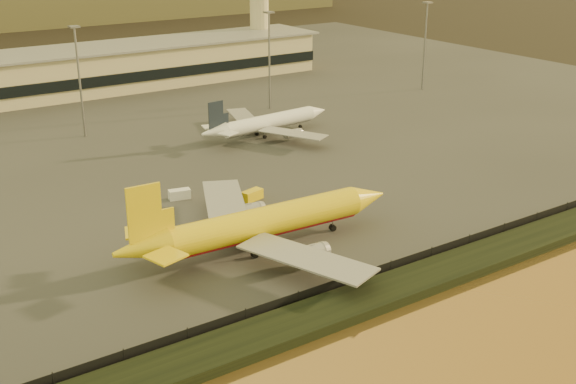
# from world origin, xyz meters

# --- Properties ---
(ground) EXTENTS (900.00, 900.00, 0.00)m
(ground) POSITION_xyz_m (0.00, 0.00, 0.00)
(ground) COLOR black
(ground) RESTS_ON ground
(embankment) EXTENTS (320.00, 7.00, 1.40)m
(embankment) POSITION_xyz_m (0.00, -17.00, 0.70)
(embankment) COLOR black
(embankment) RESTS_ON ground
(tarmac) EXTENTS (320.00, 220.00, 0.20)m
(tarmac) POSITION_xyz_m (0.00, 95.00, 0.10)
(tarmac) COLOR #2D2D2D
(tarmac) RESTS_ON ground
(perimeter_fence) EXTENTS (300.00, 0.05, 2.20)m
(perimeter_fence) POSITION_xyz_m (0.00, -13.00, 1.30)
(perimeter_fence) COLOR black
(perimeter_fence) RESTS_ON tarmac
(terminal_building) EXTENTS (202.00, 25.00, 12.60)m
(terminal_building) POSITION_xyz_m (-14.52, 125.55, 6.25)
(terminal_building) COLOR tan
(terminal_building) RESTS_ON tarmac
(control_tower) EXTENTS (11.20, 11.20, 35.50)m
(control_tower) POSITION_xyz_m (70.00, 131.00, 21.66)
(control_tower) COLOR tan
(control_tower) RESTS_ON tarmac
(apron_light_masts) EXTENTS (152.20, 12.20, 25.40)m
(apron_light_masts) POSITION_xyz_m (15.00, 75.00, 15.70)
(apron_light_masts) COLOR slate
(apron_light_masts) RESTS_ON tarmac
(dhl_cargo_jet) EXTENTS (46.80, 45.87, 13.99)m
(dhl_cargo_jet) POSITION_xyz_m (-8.37, 4.80, 4.38)
(dhl_cargo_jet) COLOR #DEBA0B
(dhl_cargo_jet) RESTS_ON tarmac
(white_narrowbody_jet) EXTENTS (36.00, 34.99, 10.34)m
(white_narrowbody_jet) POSITION_xyz_m (25.62, 56.69, 3.29)
(white_narrowbody_jet) COLOR white
(white_narrowbody_jet) RESTS_ON tarmac
(gse_vehicle_yellow) EXTENTS (4.41, 2.81, 1.84)m
(gse_vehicle_yellow) POSITION_xyz_m (1.06, 23.26, 1.12)
(gse_vehicle_yellow) COLOR #DEBA0B
(gse_vehicle_yellow) RESTS_ON tarmac
(gse_vehicle_white) EXTENTS (4.17, 2.54, 1.75)m
(gse_vehicle_white) POSITION_xyz_m (-9.52, 31.16, 1.07)
(gse_vehicle_white) COLOR white
(gse_vehicle_white) RESTS_ON tarmac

